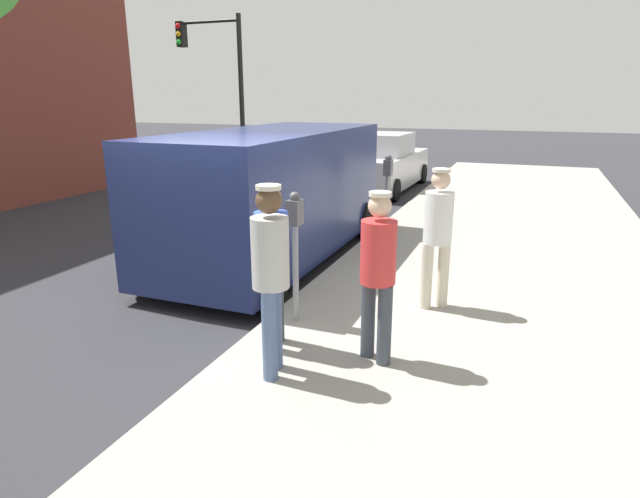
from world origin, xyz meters
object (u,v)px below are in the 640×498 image
(pedestrian_in_gray, at_px, (271,269))
(traffic_light_corner, at_px, (218,69))
(pedestrian_in_white, at_px, (438,230))
(pedestrian_in_blue, at_px, (272,256))
(parked_sedan_ahead, at_px, (381,164))
(parking_meter_far, at_px, (388,182))
(parking_meter_near, at_px, (295,235))
(pedestrian_in_red, at_px, (378,267))
(parked_van, at_px, (274,192))

(pedestrian_in_gray, height_order, traffic_light_corner, traffic_light_corner)
(pedestrian_in_gray, bearing_deg, pedestrian_in_white, 63.18)
(pedestrian_in_white, bearing_deg, pedestrian_in_blue, -129.17)
(pedestrian_in_blue, xyz_separation_m, parked_sedan_ahead, (-1.76, 10.60, -0.38))
(traffic_light_corner, bearing_deg, pedestrian_in_white, -47.38)
(parking_meter_far, height_order, traffic_light_corner, traffic_light_corner)
(parking_meter_near, height_order, pedestrian_in_blue, pedestrian_in_blue)
(pedestrian_in_red, distance_m, parked_van, 4.05)
(parked_van, bearing_deg, parking_meter_far, 46.68)
(pedestrian_in_white, distance_m, pedestrian_in_red, 1.63)
(pedestrian_in_blue, bearing_deg, pedestrian_in_white, 50.83)
(parking_meter_near, height_order, parked_van, parked_van)
(parking_meter_near, relative_size, parked_van, 0.29)
(parked_van, xyz_separation_m, parked_sedan_ahead, (-0.22, 7.43, -0.41))
(parked_sedan_ahead, bearing_deg, traffic_light_corner, 171.20)
(parking_meter_near, bearing_deg, parked_van, 121.04)
(pedestrian_in_red, relative_size, traffic_light_corner, 0.32)
(pedestrian_in_gray, distance_m, parked_van, 4.11)
(parking_meter_near, height_order, parked_sedan_ahead, parking_meter_near)
(pedestrian_in_white, xyz_separation_m, parked_sedan_ahead, (-3.13, 8.91, -0.39))
(parking_meter_far, xyz_separation_m, parked_van, (-1.50, -1.59, -0.03))
(pedestrian_in_white, height_order, pedestrian_in_gray, pedestrian_in_gray)
(pedestrian_in_gray, xyz_separation_m, traffic_light_corner, (-7.93, 12.04, 2.33))
(parking_meter_far, height_order, pedestrian_in_blue, pedestrian_in_blue)
(pedestrian_in_blue, distance_m, parked_sedan_ahead, 10.75)
(parking_meter_near, xyz_separation_m, pedestrian_in_blue, (0.05, -0.67, -0.05))
(parking_meter_near, distance_m, pedestrian_in_gray, 1.24)
(parking_meter_far, bearing_deg, pedestrian_in_red, -76.48)
(parking_meter_near, height_order, parking_meter_far, same)
(parking_meter_near, xyz_separation_m, pedestrian_in_white, (1.42, 1.01, -0.04))
(pedestrian_in_white, relative_size, traffic_light_corner, 0.33)
(parked_sedan_ahead, distance_m, traffic_light_corner, 6.59)
(pedestrian_in_white, bearing_deg, pedestrian_in_red, -100.38)
(pedestrian_in_blue, xyz_separation_m, parked_van, (-1.55, 3.17, 0.03))
(parked_van, xyz_separation_m, traffic_light_corner, (-6.13, 8.35, 2.36))
(parking_meter_near, relative_size, pedestrian_in_gray, 0.85)
(traffic_light_corner, bearing_deg, pedestrian_in_red, -52.55)
(parking_meter_far, height_order, pedestrian_in_red, pedestrian_in_red)
(pedestrian_in_red, bearing_deg, parked_sedan_ahead, 105.11)
(parked_van, relative_size, traffic_light_corner, 1.00)
(pedestrian_in_white, relative_size, parked_van, 0.33)
(traffic_light_corner, bearing_deg, parked_sedan_ahead, -8.80)
(pedestrian_in_red, bearing_deg, parking_meter_far, 103.52)
(traffic_light_corner, bearing_deg, parked_van, -53.71)
(pedestrian_in_white, xyz_separation_m, pedestrian_in_red, (-0.29, -1.60, -0.02))
(pedestrian_in_white, distance_m, parked_van, 3.27)
(parked_van, height_order, parked_sedan_ahead, parked_van)
(parking_meter_near, height_order, pedestrian_in_red, pedestrian_in_red)
(pedestrian_in_gray, relative_size, parked_sedan_ahead, 0.40)
(pedestrian_in_white, distance_m, pedestrian_in_gray, 2.48)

